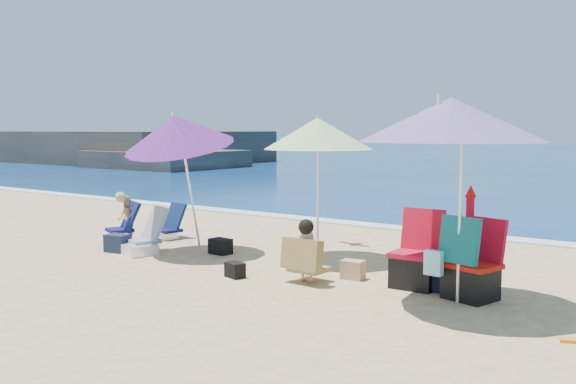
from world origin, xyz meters
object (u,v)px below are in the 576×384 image
Objects in this scene: person_center at (306,252)px; camp_chair_right at (469,269)px; umbrella_striped at (318,134)px; furled_umbrella at (469,233)px; chair_navy at (166,229)px; camp_chair_left at (417,264)px; umbrella_blue at (177,131)px; chair_rainbow at (144,241)px; person_left at (126,217)px; umbrella_turquoise at (451,120)px.

camp_chair_right is at bearing 12.51° from person_center.
umbrella_striped reaches higher than furled_umbrella.
camp_chair_right is 2.09m from person_center.
umbrella_striped is 3.35× the size of chair_navy.
camp_chair_left is (5.29, -0.63, 0.13)m from chair_navy.
chair_navy is 6.11m from camp_chair_right.
umbrella_blue reaches higher than camp_chair_right.
chair_rainbow is at bearing -172.51° from furled_umbrella.
person_center is (-1.91, -0.79, -0.33)m from furled_umbrella.
umbrella_blue reaches higher than furled_umbrella.
chair_navy is (-5.92, 0.49, -0.57)m from furled_umbrella.
person_center is at bearing -8.57° from umbrella_blue.
umbrella_blue is 3.23m from person_center.
furled_umbrella reaches higher than chair_rainbow.
furled_umbrella is (4.70, 0.37, -1.25)m from umbrella_blue.
umbrella_blue is 2.44× the size of camp_chair_left.
furled_umbrella is 1.36× the size of camp_chair_left.
chair_navy is 0.75× the size of person_left.
camp_chair_left is (-0.63, -0.14, -0.44)m from furled_umbrella.
chair_rainbow is 4.60m from camp_chair_left.
furled_umbrella is 1.52× the size of person_left.
umbrella_turquoise reaches higher than chair_rainbow.
camp_chair_left is at bearing 165.64° from camp_chair_right.
camp_chair_right reaches higher than camp_chair_left.
umbrella_striped is at bearing 7.41° from person_left.
umbrella_striped is at bearing 167.85° from furled_umbrella.
umbrella_striped is at bearing 160.50° from camp_chair_left.
umbrella_blue is at bearing -34.96° from chair_navy.
umbrella_turquoise is 3.07× the size of chair_rainbow.
chair_navy is 0.76× the size of chair_rainbow.
person_center is at bearing -1.82° from chair_rainbow.
umbrella_striped is at bearing 25.81° from chair_rainbow.
chair_rainbow is 3.29m from person_center.
umbrella_turquoise is 4.02× the size of chair_navy.
umbrella_blue is at bearing -155.91° from umbrella_striped.
umbrella_blue is 2.35m from chair_navy.
camp_chair_right reaches higher than chair_rainbow.
chair_navy is 5.33m from camp_chair_left.
chair_navy is (-1.22, 0.85, -1.82)m from umbrella_blue.
umbrella_blue is 2.38× the size of camp_chair_right.
chair_navy is 1.38m from chair_rainbow.
person_center is (0.71, -1.35, -1.54)m from umbrella_striped.
person_left reaches higher than chair_rainbow.
umbrella_blue is 3.64× the size of chair_navy.
umbrella_striped is 1.66× the size of furled_umbrella.
furled_umbrella is at bearing 7.49° from chair_rainbow.
chair_navy is at bearing 35.68° from person_left.
person_center is at bearing -62.44° from umbrella_striped.
umbrella_striped is 2.56× the size of chair_rainbow.
chair_navy is at bearing -178.65° from umbrella_striped.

